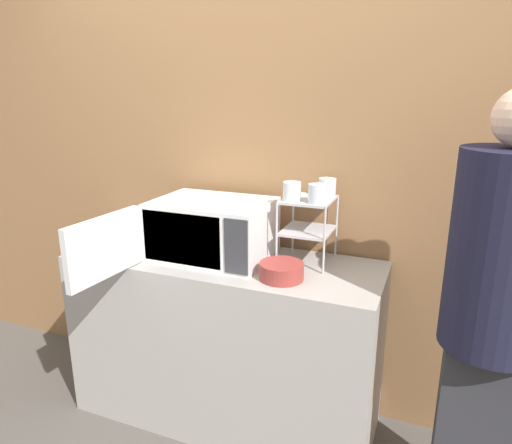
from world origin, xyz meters
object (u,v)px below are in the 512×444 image
glass_back_right (327,187)px  glass_front_right (317,194)px  microwave (208,230)px  glass_front_left (292,191)px  dish_rack (308,217)px  bowl (282,271)px  person (495,304)px

glass_back_right → glass_front_right: 0.15m
microwave → glass_back_right: bearing=21.0°
glass_front_left → microwave: bearing=-171.9°
glass_front_left → glass_front_right: bearing=-3.3°
dish_rack → bowl: size_ratio=1.60×
glass_front_right → bowl: bearing=-121.0°
microwave → glass_front_left: (0.41, 0.06, 0.21)m
microwave → glass_front_right: 0.57m
glass_front_right → bowl: 0.38m
glass_front_left → glass_back_right: (0.13, 0.15, 0.00)m
glass_back_right → person: person is taller
person → dish_rack: bearing=158.1°
microwave → bowl: bearing=-15.8°
dish_rack → glass_front_left: size_ratio=3.63×
glass_back_right → glass_front_right: same height
microwave → dish_rack: 0.49m
dish_rack → glass_back_right: size_ratio=3.63×
glass_back_right → bowl: (-0.11, -0.32, -0.32)m
dish_rack → glass_front_right: 0.16m
dish_rack → person: (0.78, -0.31, -0.16)m
dish_rack → microwave: bearing=-164.7°
microwave → dish_rack: (0.47, 0.13, 0.08)m
bowl → microwave: bearing=164.2°
dish_rack → bowl: bearing=-99.8°
glass_front_left → glass_back_right: 0.19m
bowl → glass_back_right: bearing=71.2°
glass_front_right → microwave: bearing=-174.4°
glass_back_right → microwave: bearing=-159.0°
glass_back_right → bowl: glass_back_right is taller
microwave → glass_back_right: 0.61m
person → glass_front_left: bearing=163.8°
dish_rack → glass_front_left: (-0.06, -0.07, 0.13)m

